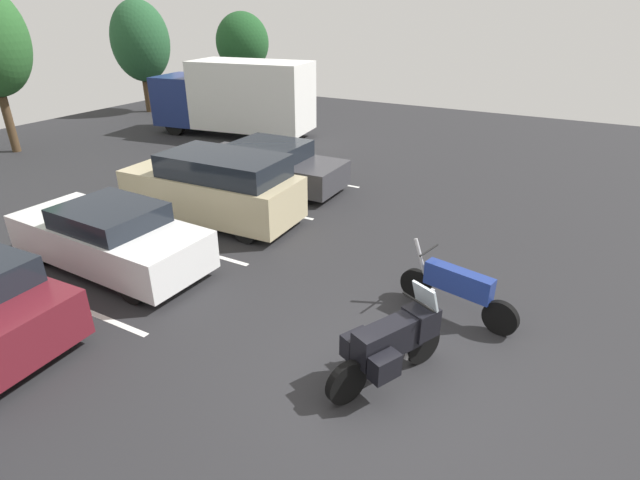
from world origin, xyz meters
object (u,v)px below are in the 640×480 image
object	(u,v)px
motorcycle_touring	(392,342)
motorcycle_second	(456,288)
box_truck	(236,97)
car_champagne	(215,187)
car_charcoal	(269,165)
car_white	(110,237)

from	to	relation	value
motorcycle_touring	motorcycle_second	xyz separation A→B (m)	(2.17, -0.39, -0.10)
motorcycle_touring	box_truck	xyz separation A→B (m)	(11.41, 11.64, 0.96)
car_champagne	car_charcoal	world-z (taller)	car_champagne
motorcycle_second	car_champagne	size ratio (longest dim) A/B	0.48
car_champagne	motorcycle_second	bearing A→B (deg)	-101.59
motorcycle_touring	box_truck	distance (m)	16.33
motorcycle_second	car_charcoal	bearing A→B (deg)	58.66
motorcycle_touring	car_charcoal	bearing A→B (deg)	45.72
motorcycle_second	motorcycle_touring	bearing A→B (deg)	169.70
car_white	box_truck	size ratio (longest dim) A/B	0.64
motorcycle_touring	motorcycle_second	distance (m)	2.21
motorcycle_second	box_truck	bearing A→B (deg)	52.47
car_champagne	box_truck	bearing A→B (deg)	34.17
motorcycle_second	car_charcoal	size ratio (longest dim) A/B	0.47
car_white	car_champagne	distance (m)	3.13
box_truck	motorcycle_touring	bearing A→B (deg)	-134.43
motorcycle_touring	car_champagne	world-z (taller)	car_champagne
car_white	car_charcoal	distance (m)	5.98
motorcycle_touring	car_charcoal	xyz separation A→B (m)	(6.42, 6.58, 0.02)
car_white	motorcycle_second	bearing A→B (deg)	-75.98
car_champagne	motorcycle_touring	bearing A→B (deg)	-119.35
motorcycle_touring	car_white	xyz separation A→B (m)	(0.43, 6.56, 0.03)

